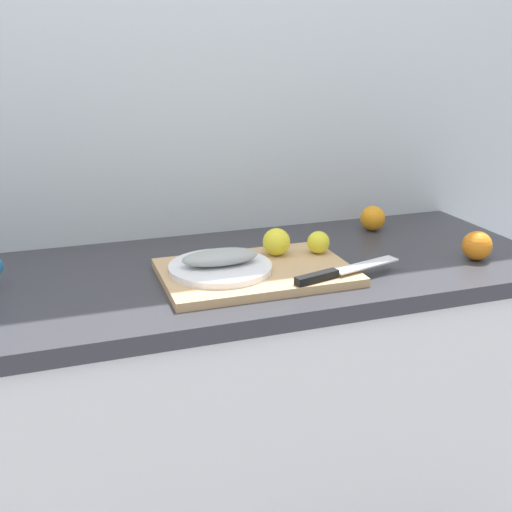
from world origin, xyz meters
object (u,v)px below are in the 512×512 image
Objects in this scene: cutting_board at (256,272)px; lemon_0 at (318,242)px; fish_fillet at (220,257)px; white_plate at (220,268)px; chef_knife at (335,273)px.

lemon_0 reaches higher than cutting_board.
cutting_board is 2.45× the size of fish_fillet.
cutting_board is at bearing -7.58° from white_plate.
chef_knife is (0.23, -0.12, -0.02)m from fish_fillet.
white_plate is (-0.08, 0.01, 0.02)m from cutting_board.
fish_fillet is 3.18× the size of lemon_0.
lemon_0 is (0.18, 0.05, 0.04)m from cutting_board.
chef_knife is at bearing -26.85° from white_plate.
white_plate reaches higher than cutting_board.
lemon_0 is at bearing 16.57° from cutting_board.
white_plate is 4.24× the size of lemon_0.
cutting_board is 0.19m from chef_knife.
lemon_0 reaches higher than white_plate.
fish_fillet reaches higher than white_plate.
white_plate is 0.03m from fish_fillet.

